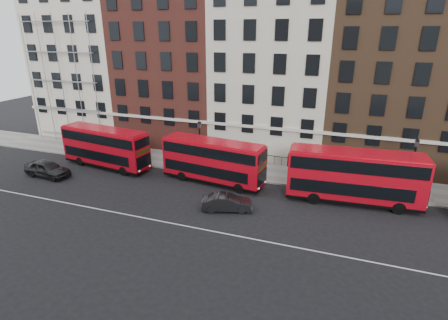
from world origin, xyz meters
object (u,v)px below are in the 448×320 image
(bus_b, at_px, (213,160))
(bus_c, at_px, (354,176))
(bus_a, at_px, (105,146))
(car_rear, at_px, (47,169))
(car_front, at_px, (227,202))

(bus_b, relative_size, bus_c, 0.93)
(bus_a, relative_size, car_rear, 2.15)
(car_rear, height_order, car_front, car_rear)
(bus_a, bearing_deg, bus_c, 7.68)
(bus_a, distance_m, car_front, 16.38)
(bus_a, distance_m, bus_c, 25.20)
(bus_a, xyz_separation_m, bus_c, (25.20, -0.01, 0.17))
(bus_c, bearing_deg, bus_b, 175.86)
(bus_a, height_order, bus_c, bus_c)
(bus_a, height_order, car_front, bus_a)
(bus_b, xyz_separation_m, car_rear, (-16.37, -4.28, -1.46))
(bus_a, bearing_deg, bus_b, 7.70)
(bus_b, distance_m, car_front, 6.06)
(bus_b, xyz_separation_m, car_front, (3.15, -4.93, -1.60))
(bus_b, height_order, car_front, bus_b)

